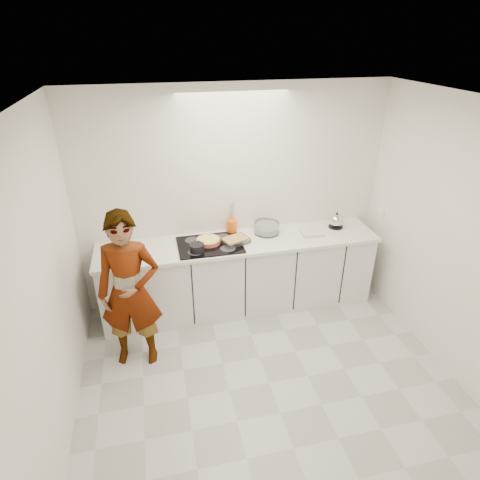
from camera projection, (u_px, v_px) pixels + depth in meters
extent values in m
cube|color=silver|center=(269.00, 383.00, 3.92)|extent=(3.60, 3.20, 0.00)
cube|color=white|center=(282.00, 107.00, 2.71)|extent=(3.60, 3.20, 0.00)
cube|color=white|center=(234.00, 199.00, 4.69)|extent=(3.60, 0.00, 2.60)
cube|color=white|center=(373.00, 442.00, 1.94)|extent=(3.60, 0.00, 2.60)
cube|color=white|center=(41.00, 299.00, 2.96)|extent=(0.00, 3.20, 2.60)
cube|color=white|center=(462.00, 247.00, 3.67)|extent=(0.00, 3.20, 2.60)
cube|color=white|center=(380.00, 213.00, 4.92)|extent=(0.02, 0.15, 0.09)
cube|color=silver|center=(240.00, 276.00, 4.82)|extent=(3.20, 0.58, 0.87)
cube|color=white|center=(240.00, 243.00, 4.61)|extent=(3.24, 0.64, 0.04)
cube|color=black|center=(210.00, 245.00, 4.51)|extent=(0.72, 0.54, 0.01)
cylinder|color=#BC573F|center=(208.00, 241.00, 4.53)|extent=(0.32, 0.32, 0.04)
cylinder|color=#FDF161|center=(208.00, 239.00, 4.53)|extent=(0.28, 0.28, 0.01)
cylinder|color=black|center=(197.00, 248.00, 4.34)|extent=(0.17, 0.17, 0.09)
cylinder|color=silver|center=(198.00, 244.00, 4.34)|extent=(0.03, 0.06, 0.14)
cube|color=silver|center=(235.00, 240.00, 4.53)|extent=(0.35, 0.30, 0.05)
cube|color=tan|center=(235.00, 239.00, 4.52)|extent=(0.31, 0.27, 0.02)
cylinder|color=silver|center=(267.00, 228.00, 4.75)|extent=(0.38, 0.38, 0.14)
cylinder|color=white|center=(267.00, 229.00, 4.76)|extent=(0.32, 0.32, 0.06)
cube|color=white|center=(312.00, 233.00, 4.74)|extent=(0.25, 0.19, 0.04)
cylinder|color=black|center=(335.00, 227.00, 4.92)|extent=(0.18, 0.18, 0.02)
sphere|color=silver|center=(336.00, 221.00, 4.88)|extent=(0.18, 0.18, 0.17)
sphere|color=black|center=(337.00, 214.00, 4.84)|extent=(0.03, 0.03, 0.03)
cylinder|color=orange|center=(232.00, 226.00, 4.78)|extent=(0.16, 0.16, 0.16)
imported|color=silver|center=(130.00, 292.00, 3.85)|extent=(0.66, 0.48, 1.66)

